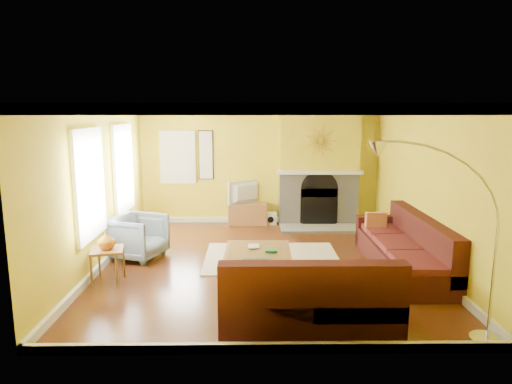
{
  "coord_description": "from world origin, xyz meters",
  "views": [
    {
      "loc": [
        -0.21,
        -7.58,
        2.64
      ],
      "look_at": [
        -0.12,
        0.4,
        1.19
      ],
      "focal_mm": 32.0,
      "sensor_mm": 36.0,
      "label": 1
    }
  ],
  "objects_px": {
    "coffee_table": "(258,261)",
    "side_table": "(108,265)",
    "media_console": "(248,214)",
    "sectional_sofa": "(334,253)",
    "arc_lamp": "(440,247)",
    "armchair": "(138,237)"
  },
  "relations": [
    {
      "from": "sectional_sofa",
      "to": "arc_lamp",
      "type": "distance_m",
      "value": 2.23
    },
    {
      "from": "armchair",
      "to": "side_table",
      "type": "distance_m",
      "value": 1.18
    },
    {
      "from": "sectional_sofa",
      "to": "side_table",
      "type": "xyz_separation_m",
      "value": [
        -3.5,
        -0.02,
        -0.18
      ]
    },
    {
      "from": "coffee_table",
      "to": "arc_lamp",
      "type": "xyz_separation_m",
      "value": [
        1.97,
        -2.29,
        0.94
      ]
    },
    {
      "from": "sectional_sofa",
      "to": "media_console",
      "type": "distance_m",
      "value": 3.84
    },
    {
      "from": "coffee_table",
      "to": "armchair",
      "type": "bearing_deg",
      "value": 159.11
    },
    {
      "from": "side_table",
      "to": "arc_lamp",
      "type": "bearing_deg",
      "value": -24.38
    },
    {
      "from": "arc_lamp",
      "to": "sectional_sofa",
      "type": "bearing_deg",
      "value": 111.93
    },
    {
      "from": "media_console",
      "to": "armchair",
      "type": "height_order",
      "value": "armchair"
    },
    {
      "from": "sectional_sofa",
      "to": "coffee_table",
      "type": "height_order",
      "value": "sectional_sofa"
    },
    {
      "from": "arc_lamp",
      "to": "side_table",
      "type": "bearing_deg",
      "value": 155.62
    },
    {
      "from": "media_console",
      "to": "coffee_table",
      "type": "bearing_deg",
      "value": -86.75
    },
    {
      "from": "coffee_table",
      "to": "media_console",
      "type": "relative_size",
      "value": 1.19
    },
    {
      "from": "sectional_sofa",
      "to": "coffee_table",
      "type": "bearing_deg",
      "value": 164.63
    },
    {
      "from": "coffee_table",
      "to": "side_table",
      "type": "bearing_deg",
      "value": -171.58
    },
    {
      "from": "coffee_table",
      "to": "armchair",
      "type": "distance_m",
      "value": 2.29
    },
    {
      "from": "sectional_sofa",
      "to": "media_console",
      "type": "bearing_deg",
      "value": 110.84
    },
    {
      "from": "coffee_table",
      "to": "side_table",
      "type": "xyz_separation_m",
      "value": [
        -2.32,
        -0.34,
        0.06
      ]
    },
    {
      "from": "coffee_table",
      "to": "media_console",
      "type": "xyz_separation_m",
      "value": [
        -0.19,
        3.26,
        0.04
      ]
    },
    {
      "from": "coffee_table",
      "to": "arc_lamp",
      "type": "height_order",
      "value": "arc_lamp"
    },
    {
      "from": "media_console",
      "to": "sectional_sofa",
      "type": "bearing_deg",
      "value": -69.16
    },
    {
      "from": "sectional_sofa",
      "to": "arc_lamp",
      "type": "height_order",
      "value": "arc_lamp"
    }
  ]
}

